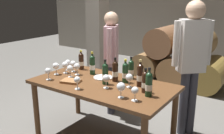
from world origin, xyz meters
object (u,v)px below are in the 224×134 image
at_px(wine_glass_1, 129,78).
at_px(wine_glass_8, 73,64).
at_px(wine_bottle_6, 145,82).
at_px(wine_glass_0, 48,71).
at_px(dining_table, 103,90).
at_px(wine_bottle_1, 81,61).
at_px(wine_glass_7, 70,69).
at_px(wine_glass_11, 65,65).
at_px(wine_bottle_7, 140,75).
at_px(wine_glass_6, 135,91).
at_px(taster_seated_left, 111,54).
at_px(wine_bottle_5, 105,74).
at_px(tasting_notebook, 71,81).
at_px(serving_plate, 103,77).
at_px(wine_glass_4, 106,79).
at_px(wine_bottle_8, 149,84).
at_px(wine_glass_10, 68,63).
at_px(wine_glass_2, 121,87).
at_px(wine_glass_9, 77,67).
at_px(wine_bottle_0, 125,72).
at_px(wine_bottle_3, 92,65).
at_px(sommelier_presenting, 192,57).
at_px(wine_bottle_2, 131,69).
at_px(wine_bottle_4, 115,71).
at_px(wine_glass_5, 56,66).
at_px(wine_glass_3, 77,80).

height_order(wine_glass_1, wine_glass_8, wine_glass_1).
distance_m(wine_bottle_6, wine_glass_0, 1.21).
xyz_separation_m(dining_table, wine_bottle_1, (-0.59, 0.29, 0.21)).
distance_m(dining_table, wine_glass_7, 0.51).
bearing_deg(wine_glass_11, wine_bottle_7, 6.42).
bearing_deg(wine_glass_6, taster_seated_left, 134.55).
xyz_separation_m(wine_bottle_5, wine_glass_7, (-0.52, -0.04, -0.02)).
height_order(tasting_notebook, serving_plate, tasting_notebook).
height_order(wine_glass_4, serving_plate, wine_glass_4).
relative_size(wine_bottle_8, wine_glass_10, 2.03).
bearing_deg(wine_glass_4, wine_glass_2, -25.94).
height_order(wine_bottle_5, tasting_notebook, wine_bottle_5).
bearing_deg(wine_glass_9, wine_bottle_0, 8.62).
bearing_deg(wine_bottle_5, wine_glass_8, 166.74).
bearing_deg(wine_glass_0, taster_seated_left, 76.08).
xyz_separation_m(wine_bottle_0, wine_glass_1, (0.12, -0.12, -0.01)).
height_order(wine_glass_1, wine_glass_6, wine_glass_1).
bearing_deg(wine_bottle_7, wine_glass_7, -166.61).
bearing_deg(wine_bottle_1, wine_glass_0, -93.37).
height_order(wine_bottle_3, wine_glass_7, wine_bottle_3).
distance_m(wine_bottle_1, wine_bottle_8, 1.27).
bearing_deg(serving_plate, sommelier_presenting, 33.32).
bearing_deg(wine_glass_2, wine_glass_9, 160.10).
xyz_separation_m(wine_bottle_2, wine_glass_9, (-0.66, -0.27, -0.01)).
bearing_deg(wine_glass_4, dining_table, 140.12).
distance_m(wine_bottle_1, wine_bottle_7, 1.01).
relative_size(wine_glass_10, tasting_notebook, 0.69).
height_order(wine_bottle_0, wine_glass_8, wine_bottle_0).
height_order(wine_glass_7, wine_glass_10, wine_glass_7).
relative_size(wine_bottle_4, wine_glass_5, 1.85).
distance_m(wine_glass_3, wine_glass_4, 0.32).
distance_m(wine_bottle_1, sommelier_presenting, 1.47).
bearing_deg(wine_glass_6, wine_bottle_8, 73.39).
relative_size(wine_glass_4, tasting_notebook, 0.72).
xyz_separation_m(wine_glass_6, wine_glass_8, (-1.18, 0.39, 0.00)).
bearing_deg(wine_bottle_6, wine_glass_1, 170.21).
bearing_deg(wine_glass_0, wine_bottle_0, 28.54).
xyz_separation_m(wine_bottle_2, wine_bottle_7, (0.22, -0.18, 0.01)).
xyz_separation_m(wine_glass_0, wine_glass_2, (1.04, 0.03, 0.01)).
relative_size(wine_bottle_4, wine_bottle_8, 0.96).
distance_m(wine_glass_4, sommelier_presenting, 1.10).
bearing_deg(wine_bottle_3, wine_glass_8, -167.64).
distance_m(wine_glass_1, sommelier_presenting, 0.86).
bearing_deg(wine_bottle_1, wine_bottle_3, -18.04).
bearing_deg(wine_glass_8, wine_glass_0, -92.53).
distance_m(wine_bottle_5, wine_glass_10, 0.78).
bearing_deg(wine_bottle_8, wine_bottle_0, 151.79).
height_order(wine_bottle_0, wine_bottle_8, wine_bottle_8).
distance_m(dining_table, wine_glass_5, 0.73).
bearing_deg(wine_bottle_7, wine_bottle_1, 172.23).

